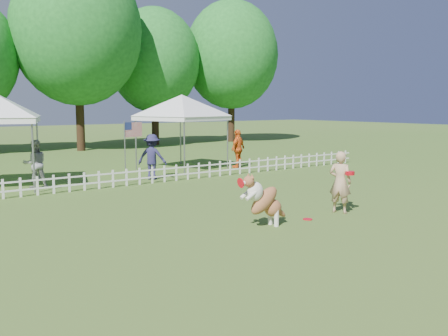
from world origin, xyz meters
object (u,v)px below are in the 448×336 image
flag_pole (125,153)px  spectator_a (35,164)px  frisbee_on_turf (308,219)px  canopy_tent_right (182,133)px  handler (340,182)px  spectator_b (152,157)px  dog (265,200)px  spectator_c (238,149)px

flag_pole → spectator_a: size_ratio=1.37×
frisbee_on_turf → canopy_tent_right: (2.70, 10.02, 1.56)m
handler → spectator_a: spectator_a is taller
canopy_tent_right → spectator_b: (-2.50, -1.87, -0.72)m
flag_pole → spectator_a: flag_pole is taller
frisbee_on_turf → handler: bearing=2.7°
dog → canopy_tent_right: 10.77m
spectator_b → spectator_c: spectator_c is taller
frisbee_on_turf → dog: bearing=176.6°
handler → dog: bearing=68.5°
spectator_a → handler: bearing=127.4°
handler → frisbee_on_turf: handler is taller
spectator_a → canopy_tent_right: bearing=-162.6°
spectator_b → spectator_c: size_ratio=1.00×
frisbee_on_turf → spectator_a: bearing=113.6°
flag_pole → frisbee_on_turf: bearing=-95.6°
frisbee_on_turf → spectator_b: spectator_b is taller
handler → flag_pole: flag_pole is taller
frisbee_on_turf → spectator_b: size_ratio=0.14×
canopy_tent_right → frisbee_on_turf: bearing=-120.3°
canopy_tent_right → flag_pole: (-3.79, -2.27, -0.46)m
canopy_tent_right → spectator_c: size_ratio=1.85×
dog → spectator_b: size_ratio=0.73×
handler → spectator_a: bearing=9.1°
spectator_a → spectator_b: 4.12m
handler → spectator_a: 10.17m
flag_pole → spectator_c: 6.19m
flag_pole → spectator_b: 1.38m
spectator_b → canopy_tent_right: bearing=-97.5°
dog → flag_pole: size_ratio=0.56×
handler → canopy_tent_right: canopy_tent_right is taller
handler → spectator_c: (3.74, 8.94, 0.05)m
spectator_b → dog: bearing=125.0°
spectator_a → spectator_b: size_ratio=0.96×
spectator_c → flag_pole: bearing=-10.1°
frisbee_on_turf → spectator_c: 10.31m
handler → flag_pole: bearing=-4.2°
frisbee_on_turf → flag_pole: bearing=98.0°
spectator_a → spectator_b: bearing=177.4°
dog → spectator_b: bearing=81.9°
dog → spectator_c: spectator_c is taller
spectator_a → flag_pole: bearing=165.5°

